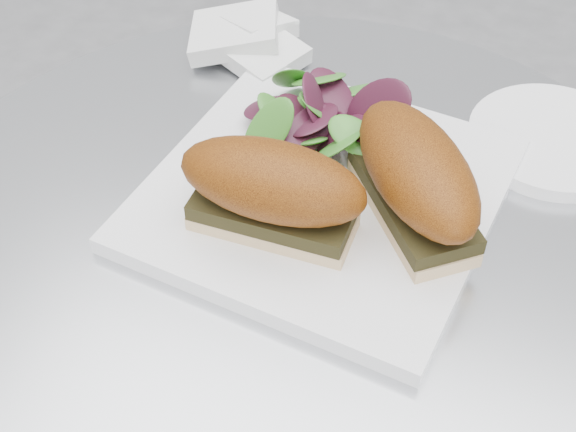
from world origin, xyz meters
name	(u,v)px	position (x,y,z in m)	size (l,w,h in m)	color
table	(293,406)	(0.00, 0.00, 0.49)	(0.70, 0.70, 0.73)	silver
plate	(323,194)	(0.01, 0.06, 0.74)	(0.28, 0.28, 0.02)	white
sandwich_left	(272,189)	(-0.02, 0.00, 0.79)	(0.15, 0.07, 0.08)	beige
sandwich_right	(416,177)	(0.08, 0.05, 0.79)	(0.15, 0.17, 0.08)	beige
salad	(317,109)	(-0.02, 0.13, 0.77)	(0.12, 0.12, 0.05)	#499531
napkin	(249,49)	(-0.13, 0.24, 0.74)	(0.12, 0.12, 0.02)	white
saucer	(553,140)	(0.18, 0.20, 0.74)	(0.15, 0.15, 0.01)	white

